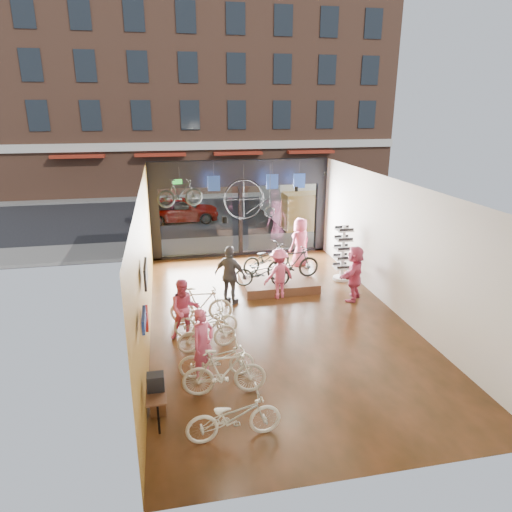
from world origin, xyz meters
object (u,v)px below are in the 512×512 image
object	(u,v)px
street_car	(179,209)
customer_1	(185,309)
floor_bike_2	(217,359)
floor_bike_5	(201,305)
customer_2	(230,275)
box_truck	(295,196)
floor_bike_4	(206,320)
display_bike_mid	(293,263)
display_bike_left	(262,272)
display_bike_right	(267,258)
display_platform	(278,283)
customer_3	(279,274)
sunglasses_rack	(343,253)
customer_4	(300,242)
customer_5	(355,273)
hung_bike	(180,193)
floor_bike_3	(207,333)
customer_0	(203,344)
floor_bike_1	(224,372)
penny_farthing	(252,200)
floor_bike_0	(234,416)

from	to	relation	value
street_car	customer_1	world-z (taller)	customer_1
floor_bike_2	floor_bike_5	bearing A→B (deg)	5.59
customer_2	box_truck	bearing A→B (deg)	-78.42
floor_bike_4	display_bike_mid	xyz separation A→B (m)	(3.15, 2.82, 0.41)
display_bike_left	display_bike_right	bearing A→B (deg)	-9.04
display_platform	customer_3	world-z (taller)	customer_3
street_car	sunglasses_rack	bearing A→B (deg)	-151.54
customer_4	sunglasses_rack	size ratio (longest dim) A/B	0.96
customer_5	hung_bike	bearing A→B (deg)	-84.76
floor_bike_3	hung_bike	bearing A→B (deg)	-7.75
customer_3	customer_4	bearing A→B (deg)	-139.17
box_truck	floor_bike_5	distance (m)	12.29
street_car	floor_bike_2	distance (m)	14.61
floor_bike_2	sunglasses_rack	xyz separation A→B (m)	(4.95, 5.10, 0.51)
floor_bike_2	customer_0	size ratio (longest dim) A/B	1.02
customer_0	customer_2	world-z (taller)	customer_2
floor_bike_1	display_platform	bearing A→B (deg)	-20.74
display_bike_right	sunglasses_rack	world-z (taller)	sunglasses_rack
customer_0	customer_1	bearing A→B (deg)	58.74
display_bike_mid	hung_bike	distance (m)	4.54
box_truck	customer_2	bearing A→B (deg)	-116.18
floor_bike_2	display_platform	bearing A→B (deg)	-24.65
display_bike_mid	customer_0	bearing A→B (deg)	139.69
street_car	customer_2	distance (m)	10.80
display_bike_mid	customer_1	bearing A→B (deg)	122.91
hung_bike	floor_bike_5	bearing A→B (deg)	171.21
customer_4	penny_farthing	distance (m)	2.39
street_car	floor_bike_4	size ratio (longest dim) A/B	2.42
display_bike_mid	box_truck	bearing A→B (deg)	-21.04
floor_bike_0	floor_bike_2	xyz separation A→B (m)	(-0.07, 2.04, -0.02)
customer_2	sunglasses_rack	xyz separation A→B (m)	(4.06, 1.24, 0.04)
customer_0	customer_5	size ratio (longest dim) A/B	0.94
box_truck	customer_1	bearing A→B (deg)	-118.20
customer_0	floor_bike_5	bearing A→B (deg)	45.96
floor_bike_3	customer_2	size ratio (longest dim) A/B	0.82
street_car	display_bike_left	xyz separation A→B (m)	(2.17, -10.26, 0.07)
display_bike_right	customer_2	size ratio (longest dim) A/B	1.03
street_car	floor_bike_0	distance (m)	16.65
street_car	floor_bike_3	distance (m)	13.39
display_bike_mid	customer_3	xyz separation A→B (m)	(-0.68, -0.77, -0.04)
floor_bike_1	hung_bike	xyz separation A→B (m)	(-0.46, 7.50, 2.40)
customer_4	customer_5	bearing A→B (deg)	74.07
display_bike_right	penny_farthing	size ratio (longest dim) A/B	1.03
floor_bike_5	customer_5	xyz separation A→B (m)	(4.77, 0.63, 0.35)
street_car	customer_4	world-z (taller)	customer_4
customer_4	hung_bike	xyz separation A→B (m)	(-4.34, -0.02, 2.01)
floor_bike_0	display_bike_left	bearing A→B (deg)	-19.35
floor_bike_4	customer_1	xyz separation A→B (m)	(-0.53, -0.03, 0.37)
street_car	customer_2	world-z (taller)	customer_2
floor_bike_3	display_platform	size ratio (longest dim) A/B	0.63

